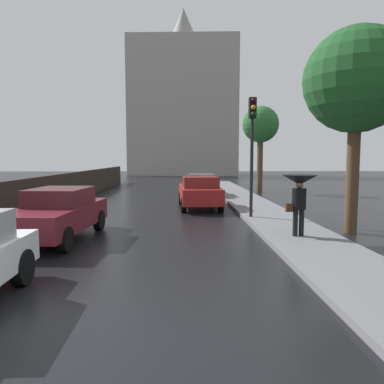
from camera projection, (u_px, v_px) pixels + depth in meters
name	position (u px, v px, depth m)	size (l,w,h in m)	color
ground	(49.00, 344.00, 4.50)	(120.00, 120.00, 0.00)	black
car_grey_near_kerb	(201.00, 184.00, 21.81)	(1.83, 4.46, 1.39)	slate
car_maroon_mid_road	(58.00, 213.00, 10.29)	(2.02, 4.31, 1.46)	maroon
car_red_behind_camera	(200.00, 192.00, 16.63)	(1.97, 4.05, 1.50)	maroon
pedestrian_with_umbrella_near	(299.00, 188.00, 10.01)	(0.95, 0.95, 1.73)	black
traffic_light	(252.00, 135.00, 13.18)	(0.26, 0.39, 4.40)	black
street_tree_near	(356.00, 82.00, 10.74)	(3.15, 3.15, 6.24)	#4C3823
street_tree_far	(261.00, 126.00, 23.97)	(2.43, 2.43, 5.82)	#4C3823
distant_tower	(184.00, 106.00, 49.51)	(15.07, 7.10, 22.55)	#9E9993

